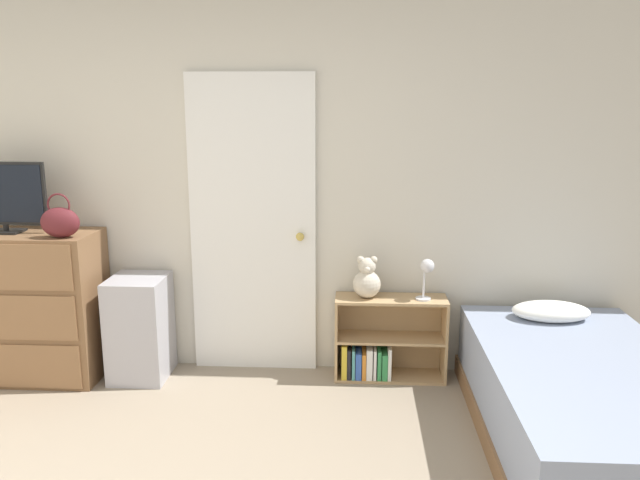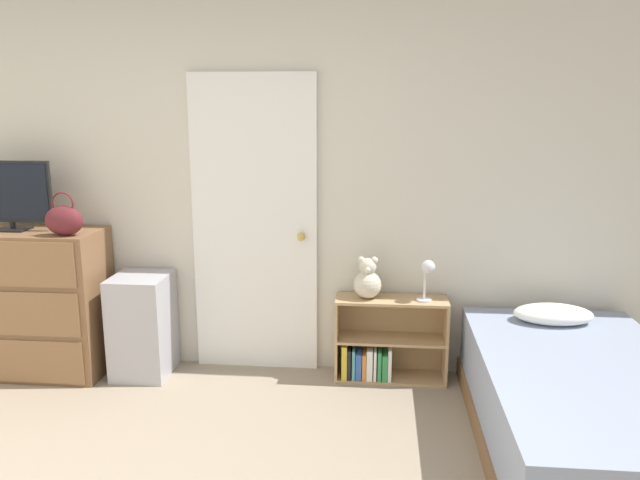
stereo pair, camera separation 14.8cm
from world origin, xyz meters
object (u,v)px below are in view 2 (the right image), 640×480
Objects in this scene: handbag at (64,220)px; tv at (9,194)px; teddy_bear at (368,280)px; bookshelf at (382,346)px; desk_lamp at (427,272)px; storage_bin at (143,325)px; dresser at (25,302)px; bed at (584,410)px.

tv is at bearing 163.29° from handbag.
teddy_bear is (2.35, 0.11, -0.55)m from tv.
handbag reaches higher than bookshelf.
storage_bin is at bearing -178.72° from desk_lamp.
bookshelf is at bearing 6.89° from handbag.
teddy_bear is at bearing 7.11° from handbag.
dresser is at bearing 162.40° from handbag.
teddy_bear is at bearing -177.10° from bookshelf.
desk_lamp is at bearing 1.28° from storage_bin.
handbag is 0.87m from storage_bin.
desk_lamp is (0.38, -0.04, 0.08)m from teddy_bear.
tv is 2.06× the size of handbag.
dresser reaches higher than bed.
bed is at bearing -11.60° from tv.
handbag is at bearing -158.26° from storage_bin.
tv is (-0.03, 0.00, 0.74)m from dresser.
desk_lamp reaches higher than bed.
storage_bin is at bearing 2.43° from dresser.
bookshelf is 2.67× the size of desk_lamp.
tv is 0.83× the size of storage_bin.
desk_lamp is at bearing 1.56° from tv.
handbag is 2.22m from bookshelf.
storage_bin is 0.36× the size of bed.
storage_bin is 1.94m from desk_lamp.
handbag reaches higher than desk_lamp.
teddy_bear reaches higher than desk_lamp.
tv is 2.09× the size of desk_lamp.
bed is (3.48, -0.72, -0.25)m from dresser.
dresser is at bearing -177.23° from bookshelf.
handbag is at bearing 169.13° from bed.
storage_bin is at bearing -177.06° from bookshelf.
handbag is 0.41× the size of storage_bin.
bed is (0.77, -0.79, -0.51)m from desk_lamp.
bookshelf is at bearing 2.90° from teddy_bear.
bookshelf is at bearing 2.69° from tv.
teddy_bear reaches higher than storage_bin.
bed is at bearing -10.87° from handbag.
tv is 2.78m from desk_lamp.
teddy_bear is 0.39m from desk_lamp.
dresser is 2.33m from teddy_bear.
dresser is 0.56× the size of bed.
bookshelf is (2.46, 0.12, -1.01)m from tv.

